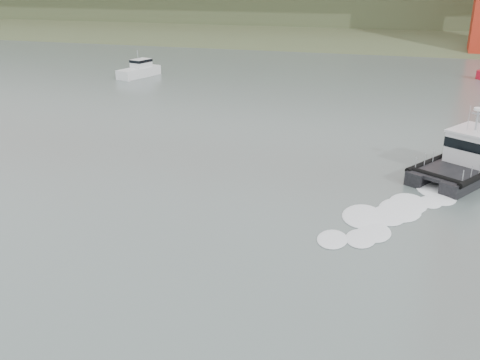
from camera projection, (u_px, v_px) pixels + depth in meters
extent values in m
plane|color=#465350|center=(208.00, 291.00, 22.05)|extent=(400.00, 400.00, 0.00)
cube|color=#3F4B2B|center=(368.00, 40.00, 104.19)|extent=(500.00, 44.72, 16.25)
cube|color=#3F4B2B|center=(379.00, 1.00, 127.01)|extent=(500.00, 70.00, 18.00)
cube|color=black|center=(451.00, 165.00, 35.46)|extent=(5.93, 8.51, 1.02)
cube|color=black|center=(465.00, 165.00, 34.25)|extent=(7.20, 8.66, 0.21)
cube|color=silver|center=(474.00, 146.00, 34.38)|extent=(3.80, 3.96, 1.96)
cube|color=black|center=(475.00, 141.00, 34.25)|extent=(3.87, 4.03, 0.64)
cube|color=silver|center=(477.00, 130.00, 34.00)|extent=(4.03, 4.19, 0.14)
cylinder|color=#95979D|center=(477.00, 120.00, 33.59)|extent=(0.14, 0.14, 1.53)
cylinder|color=white|center=(479.00, 109.00, 33.32)|extent=(0.60, 0.60, 0.15)
cube|color=silver|center=(139.00, 73.00, 67.13)|extent=(3.61, 6.42, 1.22)
cube|color=silver|center=(141.00, 64.00, 67.16)|extent=(2.23, 2.79, 1.22)
cube|color=black|center=(141.00, 61.00, 67.01)|extent=(2.29, 2.85, 0.36)
cylinder|color=#95979D|center=(138.00, 55.00, 66.35)|extent=(0.08, 0.08, 1.22)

